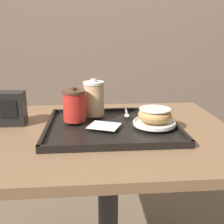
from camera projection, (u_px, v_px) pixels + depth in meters
wall_behind at (97, 16)px, 1.88m from camera, size 8.00×0.05×2.40m
cafe_table at (108, 171)px, 1.00m from camera, size 0.92×0.73×0.74m
serving_tray at (112, 127)px, 0.96m from camera, size 0.47×0.39×0.02m
napkin_paper at (104, 126)px, 0.92m from camera, size 0.13×0.12×0.00m
coffee_cup_front at (74, 105)px, 0.96m from camera, size 0.09×0.09×0.13m
coffee_cup_rear at (94, 98)px, 1.03m from camera, size 0.08×0.08×0.14m
plate_with_chocolate_donut at (154, 123)px, 0.93m from camera, size 0.15×0.15×0.01m
donut_chocolate_glazed at (155, 115)px, 0.93m from camera, size 0.12×0.12×0.05m
spoon at (127, 114)px, 1.05m from camera, size 0.03×0.16×0.01m
napkin_dispenser at (12, 108)px, 0.99m from camera, size 0.10×0.07×0.13m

